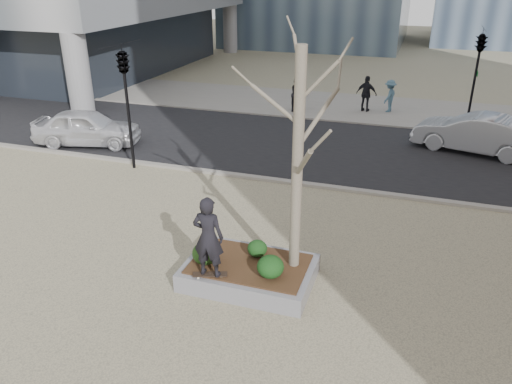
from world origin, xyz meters
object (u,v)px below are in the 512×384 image
(skateboard, at_px, (210,275))
(skateboarder, at_px, (208,237))
(police_car, at_px, (87,127))
(planter, at_px, (249,273))

(skateboard, height_order, skateboarder, skateboarder)
(skateboarder, height_order, police_car, skateboarder)
(planter, xyz_separation_m, skateboard, (-0.68, -0.76, 0.26))
(skateboard, height_order, police_car, police_car)
(planter, bearing_deg, skateboard, -131.86)
(planter, height_order, police_car, police_car)
(police_car, bearing_deg, skateboarder, -146.05)
(police_car, bearing_deg, planter, -141.24)
(planter, relative_size, skateboard, 3.85)
(skateboarder, bearing_deg, planter, -134.19)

